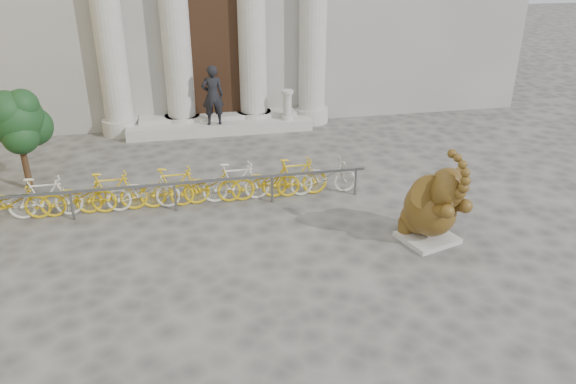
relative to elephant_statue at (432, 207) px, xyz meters
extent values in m
plane|color=#474442|center=(-3.69, -1.21, -0.80)|extent=(80.00, 80.00, 0.00)
cube|color=black|center=(-3.69, 8.71, 1.50)|extent=(2.40, 0.16, 4.00)
cylinder|color=#A8A59E|center=(-6.89, 8.59, 3.20)|extent=(0.90, 0.90, 8.00)
cylinder|color=#A8A59E|center=(-4.89, 8.59, 3.20)|extent=(0.90, 0.90, 8.00)
cylinder|color=#A8A59E|center=(-2.49, 8.59, 3.20)|extent=(0.90, 0.90, 8.00)
cylinder|color=#A8A59E|center=(-0.49, 8.59, 3.20)|extent=(0.90, 0.90, 8.00)
cube|color=#A8A59E|center=(-3.69, 8.19, -0.62)|extent=(6.00, 1.20, 0.36)
cube|color=#A8A59E|center=(-0.01, 0.03, -0.74)|extent=(1.34, 1.27, 0.11)
ellipsoid|color=black|center=(-0.08, 0.26, -0.36)|extent=(1.14, 1.11, 0.70)
ellipsoid|color=black|center=(-0.02, 0.05, -0.05)|extent=(1.39, 1.57, 1.14)
cylinder|color=black|center=(-0.41, 0.31, -0.54)|extent=(0.41, 0.41, 0.28)
cylinder|color=black|center=(0.16, 0.49, -0.54)|extent=(0.41, 0.41, 0.28)
cylinder|color=black|center=(-0.12, -0.43, 0.17)|extent=(0.45, 0.70, 0.44)
cylinder|color=black|center=(0.34, -0.29, 0.17)|extent=(0.45, 0.70, 0.44)
ellipsoid|color=black|center=(0.10, -0.32, 0.56)|extent=(0.92, 0.89, 0.88)
cylinder|color=black|center=(-0.29, -0.31, 0.52)|extent=(0.75, 0.06, 0.74)
cylinder|color=black|center=(0.42, -0.09, 0.52)|extent=(0.64, 0.48, 0.74)
cone|color=beige|center=(0.04, -0.57, 0.39)|extent=(0.20, 0.25, 0.12)
cone|color=beige|center=(0.29, -0.49, 0.39)|extent=(0.09, 0.25, 0.12)
cube|color=slate|center=(-5.26, 2.53, -0.10)|extent=(9.25, 0.06, 0.06)
cylinder|color=slate|center=(-7.57, 2.53, -0.45)|extent=(0.06, 0.06, 0.70)
cylinder|color=slate|center=(-5.26, 2.53, -0.45)|extent=(0.06, 0.06, 0.70)
cylinder|color=slate|center=(-2.95, 2.53, -0.45)|extent=(0.06, 0.06, 0.70)
cylinder|color=slate|center=(-0.83, 2.53, -0.45)|extent=(0.06, 0.06, 0.70)
imported|color=gold|center=(-8.92, 2.78, -0.30)|extent=(1.70, 0.50, 1.00)
imported|color=beige|center=(-8.19, 2.78, -0.30)|extent=(1.66, 0.47, 1.00)
imported|color=gold|center=(-7.46, 2.78, -0.30)|extent=(1.70, 0.50, 1.00)
imported|color=gold|center=(-6.72, 2.78, -0.30)|extent=(1.66, 0.47, 1.00)
imported|color=beige|center=(-5.99, 2.78, -0.30)|extent=(1.70, 0.50, 1.00)
imported|color=gold|center=(-5.26, 2.78, -0.30)|extent=(1.66, 0.47, 1.00)
imported|color=gold|center=(-4.53, 2.78, -0.30)|extent=(1.70, 0.50, 1.00)
imported|color=beige|center=(-3.80, 2.78, -0.30)|extent=(1.66, 0.47, 1.00)
imported|color=gold|center=(-3.06, 2.78, -0.30)|extent=(1.70, 0.50, 1.00)
imported|color=gold|center=(-2.33, 2.78, -0.30)|extent=(1.66, 0.47, 1.00)
imported|color=beige|center=(-1.60, 2.78, -0.30)|extent=(1.70, 0.50, 1.00)
cylinder|color=#332114|center=(-8.91, 4.55, 0.00)|extent=(0.16, 0.16, 1.60)
sphere|color=black|center=(-8.91, 4.55, 1.07)|extent=(1.33, 1.33, 1.33)
sphere|color=black|center=(-8.60, 4.72, 0.80)|extent=(0.98, 0.98, 0.98)
sphere|color=black|center=(-9.18, 4.77, 0.89)|extent=(0.89, 0.89, 0.89)
sphere|color=black|center=(-8.82, 4.28, 0.71)|extent=(0.89, 0.89, 0.89)
sphere|color=black|center=(-9.04, 4.37, 1.34)|extent=(0.98, 0.98, 0.98)
sphere|color=black|center=(-8.69, 4.46, 1.43)|extent=(0.80, 0.80, 0.80)
imported|color=black|center=(-3.90, 7.84, 0.52)|extent=(0.71, 0.48, 1.91)
cylinder|color=#A8A59E|center=(-1.48, 7.89, -0.38)|extent=(0.40, 0.40, 0.12)
cylinder|color=#A8A59E|center=(-1.48, 7.89, 0.01)|extent=(0.28, 0.28, 0.90)
cylinder|color=#A8A59E|center=(-1.48, 7.89, 0.49)|extent=(0.40, 0.40, 0.10)
camera|label=1|loc=(-5.04, -9.65, 5.22)|focal=35.00mm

